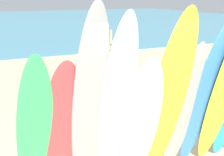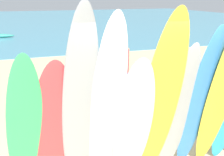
{
  "view_description": "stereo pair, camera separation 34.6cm",
  "coord_description": "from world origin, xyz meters",
  "px_view_note": "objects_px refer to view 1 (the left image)",
  "views": [
    {
      "loc": [
        -2.34,
        -4.04,
        2.81
      ],
      "look_at": [
        0.0,
        1.27,
        1.22
      ],
      "focal_mm": 49.33,
      "sensor_mm": 36.0,
      "label": 1
    },
    {
      "loc": [
        -2.02,
        -4.17,
        2.81
      ],
      "look_at": [
        0.0,
        1.27,
        1.22
      ],
      "focal_mm": 49.33,
      "sensor_mm": 36.0,
      "label": 2
    }
  ],
  "objects_px": {
    "surfboard_rack": "(143,138)",
    "surfboard_grey_6": "(183,111)",
    "beachgoer_by_water": "(107,41)",
    "surfboard_green_0": "(36,136)",
    "surfboard_red_1": "(63,135)",
    "surfboard_blue_7": "(203,100)",
    "surfboard_white_4": "(141,125)",
    "surfboard_grey_2": "(90,109)",
    "surfboard_yellow_5": "(167,102)",
    "beachgoer_strolling": "(100,62)",
    "surfboard_white_3": "(116,109)",
    "beach_chair_red": "(203,75)",
    "beachgoer_midbeach": "(115,69)"
  },
  "relations": [
    {
      "from": "surfboard_grey_6",
      "to": "surfboard_blue_7",
      "type": "height_order",
      "value": "surfboard_blue_7"
    },
    {
      "from": "surfboard_white_3",
      "to": "surfboard_grey_6",
      "type": "xyz_separation_m",
      "value": [
        1.15,
        0.06,
        -0.23
      ]
    },
    {
      "from": "surfboard_green_0",
      "to": "surfboard_blue_7",
      "type": "relative_size",
      "value": 0.9
    },
    {
      "from": "surfboard_green_0",
      "to": "beachgoer_by_water",
      "type": "distance_m",
      "value": 9.0
    },
    {
      "from": "surfboard_yellow_5",
      "to": "beachgoer_by_water",
      "type": "height_order",
      "value": "surfboard_yellow_5"
    },
    {
      "from": "surfboard_rack",
      "to": "beachgoer_by_water",
      "type": "height_order",
      "value": "beachgoer_by_water"
    },
    {
      "from": "beachgoer_strolling",
      "to": "surfboard_green_0",
      "type": "bearing_deg",
      "value": 160.21
    },
    {
      "from": "beachgoer_by_water",
      "to": "surfboard_grey_6",
      "type": "bearing_deg",
      "value": 147.13
    },
    {
      "from": "surfboard_red_1",
      "to": "beach_chair_red",
      "type": "relative_size",
      "value": 2.4
    },
    {
      "from": "surfboard_yellow_5",
      "to": "beachgoer_strolling",
      "type": "relative_size",
      "value": 1.69
    },
    {
      "from": "surfboard_grey_6",
      "to": "surfboard_green_0",
      "type": "bearing_deg",
      "value": 173.58
    },
    {
      "from": "surfboard_red_1",
      "to": "beachgoer_midbeach",
      "type": "xyz_separation_m",
      "value": [
        2.2,
        3.2,
        -0.05
      ]
    },
    {
      "from": "surfboard_blue_7",
      "to": "beach_chair_red",
      "type": "bearing_deg",
      "value": 44.49
    },
    {
      "from": "beachgoer_midbeach",
      "to": "beach_chair_red",
      "type": "relative_size",
      "value": 1.94
    },
    {
      "from": "surfboard_yellow_5",
      "to": "beach_chair_red",
      "type": "relative_size",
      "value": 3.17
    },
    {
      "from": "surfboard_grey_2",
      "to": "surfboard_rack",
      "type": "bearing_deg",
      "value": 26.87
    },
    {
      "from": "surfboard_rack",
      "to": "surfboard_red_1",
      "type": "xyz_separation_m",
      "value": [
        -1.45,
        -0.43,
        0.54
      ]
    },
    {
      "from": "surfboard_green_0",
      "to": "surfboard_grey_2",
      "type": "distance_m",
      "value": 0.75
    },
    {
      "from": "surfboard_white_3",
      "to": "beachgoer_by_water",
      "type": "bearing_deg",
      "value": 66.61
    },
    {
      "from": "surfboard_rack",
      "to": "surfboard_white_3",
      "type": "height_order",
      "value": "surfboard_white_3"
    },
    {
      "from": "beachgoer_by_water",
      "to": "surfboard_yellow_5",
      "type": "bearing_deg",
      "value": 144.74
    },
    {
      "from": "surfboard_grey_2",
      "to": "surfboard_yellow_5",
      "type": "height_order",
      "value": "surfboard_grey_2"
    },
    {
      "from": "surfboard_rack",
      "to": "surfboard_yellow_5",
      "type": "relative_size",
      "value": 1.44
    },
    {
      "from": "beach_chair_red",
      "to": "surfboard_grey_2",
      "type": "bearing_deg",
      "value": -120.26
    },
    {
      "from": "surfboard_green_0",
      "to": "surfboard_grey_6",
      "type": "bearing_deg",
      "value": -2.3
    },
    {
      "from": "surfboard_white_3",
      "to": "surfboard_grey_6",
      "type": "bearing_deg",
      "value": 1.49
    },
    {
      "from": "surfboard_grey_6",
      "to": "beachgoer_strolling",
      "type": "relative_size",
      "value": 1.35
    },
    {
      "from": "beachgoer_by_water",
      "to": "beach_chair_red",
      "type": "height_order",
      "value": "beachgoer_by_water"
    },
    {
      "from": "surfboard_white_4",
      "to": "beachgoer_by_water",
      "type": "relative_size",
      "value": 1.31
    },
    {
      "from": "surfboard_blue_7",
      "to": "beachgoer_midbeach",
      "type": "bearing_deg",
      "value": 85.02
    },
    {
      "from": "surfboard_grey_6",
      "to": "beach_chair_red",
      "type": "distance_m",
      "value": 5.07
    },
    {
      "from": "surfboard_yellow_5",
      "to": "beachgoer_midbeach",
      "type": "distance_m",
      "value": 3.51
    },
    {
      "from": "surfboard_yellow_5",
      "to": "surfboard_red_1",
      "type": "bearing_deg",
      "value": 174.69
    },
    {
      "from": "surfboard_rack",
      "to": "surfboard_grey_2",
      "type": "relative_size",
      "value": 1.43
    },
    {
      "from": "beachgoer_midbeach",
      "to": "surfboard_rack",
      "type": "bearing_deg",
      "value": -126.64
    },
    {
      "from": "surfboard_red_1",
      "to": "surfboard_grey_6",
      "type": "distance_m",
      "value": 1.86
    },
    {
      "from": "surfboard_white_4",
      "to": "surfboard_blue_7",
      "type": "height_order",
      "value": "surfboard_blue_7"
    },
    {
      "from": "beachgoer_by_water",
      "to": "surfboard_green_0",
      "type": "bearing_deg",
      "value": 133.39
    },
    {
      "from": "surfboard_blue_7",
      "to": "beachgoer_by_water",
      "type": "xyz_separation_m",
      "value": [
        1.72,
        7.93,
        -0.26
      ]
    },
    {
      "from": "surfboard_white_4",
      "to": "beachgoer_midbeach",
      "type": "relative_size",
      "value": 1.26
    },
    {
      "from": "surfboard_grey_2",
      "to": "surfboard_grey_6",
      "type": "xyz_separation_m",
      "value": [
        1.51,
        0.05,
        -0.29
      ]
    },
    {
      "from": "surfboard_white_4",
      "to": "surfboard_grey_6",
      "type": "distance_m",
      "value": 0.78
    },
    {
      "from": "surfboard_grey_2",
      "to": "surfboard_grey_6",
      "type": "bearing_deg",
      "value": 2.84
    },
    {
      "from": "surfboard_rack",
      "to": "beachgoer_strolling",
      "type": "height_order",
      "value": "beachgoer_strolling"
    },
    {
      "from": "surfboard_grey_2",
      "to": "surfboard_yellow_5",
      "type": "xyz_separation_m",
      "value": [
        1.11,
        -0.1,
        -0.04
      ]
    },
    {
      "from": "surfboard_grey_2",
      "to": "surfboard_blue_7",
      "type": "bearing_deg",
      "value": 2.48
    },
    {
      "from": "surfboard_white_3",
      "to": "surfboard_grey_6",
      "type": "height_order",
      "value": "surfboard_white_3"
    },
    {
      "from": "surfboard_blue_7",
      "to": "beachgoer_strolling",
      "type": "height_order",
      "value": "surfboard_blue_7"
    },
    {
      "from": "surfboard_rack",
      "to": "surfboard_grey_6",
      "type": "distance_m",
      "value": 0.87
    },
    {
      "from": "surfboard_red_1",
      "to": "surfboard_blue_7",
      "type": "xyz_separation_m",
      "value": [
        2.21,
        -0.06,
        0.17
      ]
    }
  ]
}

